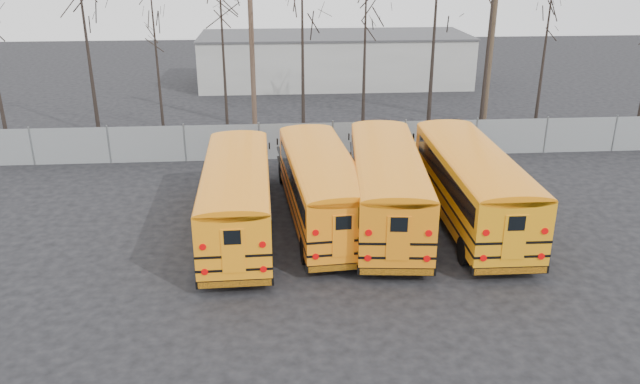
{
  "coord_description": "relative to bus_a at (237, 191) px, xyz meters",
  "views": [
    {
      "loc": [
        -3.18,
        -20.58,
        10.86
      ],
      "look_at": [
        -1.4,
        2.84,
        1.6
      ],
      "focal_mm": 35.0,
      "sensor_mm": 36.0,
      "label": 1
    }
  ],
  "objects": [
    {
      "name": "tree_7",
      "position": [
        14.38,
        13.59,
        4.62
      ],
      "size": [
        0.26,
        0.26,
        12.9
      ],
      "primitive_type": "cone",
      "color": "black",
      "rests_on": "ground"
    },
    {
      "name": "tree_6",
      "position": [
        11.42,
        14.99,
        3.42
      ],
      "size": [
        0.26,
        0.26,
        10.51
      ],
      "primitive_type": "cone",
      "color": "black",
      "rests_on": "ground"
    },
    {
      "name": "tree_5",
      "position": [
        6.98,
        13.63,
        2.86
      ],
      "size": [
        0.26,
        0.26,
        9.38
      ],
      "primitive_type": "cone",
      "color": "black",
      "rests_on": "ground"
    },
    {
      "name": "tree_1",
      "position": [
        -9.38,
        15.25,
        3.52
      ],
      "size": [
        0.26,
        0.26,
        10.71
      ],
      "primitive_type": "cone",
      "color": "black",
      "rests_on": "ground"
    },
    {
      "name": "tree_3",
      "position": [
        -1.14,
        11.83,
        3.85
      ],
      "size": [
        0.26,
        0.26,
        11.36
      ],
      "primitive_type": "cone",
      "color": "black",
      "rests_on": "ground"
    },
    {
      "name": "tree_8",
      "position": [
        17.93,
        13.71,
        2.77
      ],
      "size": [
        0.26,
        0.26,
        9.21
      ],
      "primitive_type": "cone",
      "color": "black",
      "rests_on": "ground"
    },
    {
      "name": "tree_2",
      "position": [
        -4.95,
        12.78,
        2.87
      ],
      "size": [
        0.26,
        0.26,
        9.4
      ],
      "primitive_type": "cone",
      "color": "black",
      "rests_on": "ground"
    },
    {
      "name": "bus_d",
      "position": [
        9.58,
        0.38,
        0.09
      ],
      "size": [
        2.83,
        11.77,
        3.28
      ],
      "rotation": [
        0.0,
        0.0,
        -0.01
      ],
      "color": "black",
      "rests_on": "ground"
    },
    {
      "name": "distant_building",
      "position": [
        6.72,
        29.37,
        0.17
      ],
      "size": [
        22.0,
        8.0,
        4.0
      ],
      "primitive_type": "cube",
      "color": "#B2B2AD",
      "rests_on": "ground"
    },
    {
      "name": "utility_pole_left",
      "position": [
        0.31,
        15.75,
        3.29
      ],
      "size": [
        1.77,
        0.45,
        9.98
      ],
      "rotation": [
        0.0,
        0.0,
        -0.18
      ],
      "color": "brown",
      "rests_on": "ground"
    },
    {
      "name": "fence",
      "position": [
        4.72,
        9.37,
        -0.83
      ],
      "size": [
        40.0,
        0.04,
        2.0
      ],
      "primitive_type": "cube",
      "color": "gray",
      "rests_on": "ground"
    },
    {
      "name": "ground",
      "position": [
        4.72,
        -2.63,
        -1.83
      ],
      "size": [
        120.0,
        120.0,
        0.0
      ],
      "primitive_type": "plane",
      "color": "black",
      "rests_on": "ground"
    },
    {
      "name": "bus_b",
      "position": [
        3.4,
        0.84,
        -0.01
      ],
      "size": [
        3.44,
        11.3,
        3.12
      ],
      "rotation": [
        0.0,
        0.0,
        0.08
      ],
      "color": "black",
      "rests_on": "ground"
    },
    {
      "name": "utility_pole_right",
      "position": [
        15.3,
        15.62,
        2.79
      ],
      "size": [
        1.53,
        0.72,
        9.0
      ],
      "rotation": [
        0.0,
        0.0,
        0.39
      ],
      "color": "#493929",
      "rests_on": "ground"
    },
    {
      "name": "tree_4",
      "position": [
        3.3,
        13.27,
        3.36
      ],
      "size": [
        0.26,
        0.26,
        10.38
      ],
      "primitive_type": "cone",
      "color": "black",
      "rests_on": "ground"
    },
    {
      "name": "bus_c",
      "position": [
        6.09,
        0.57,
        0.08
      ],
      "size": [
        3.79,
        11.87,
        3.27
      ],
      "rotation": [
        0.0,
        0.0,
        -0.1
      ],
      "color": "black",
      "rests_on": "ground"
    },
    {
      "name": "bus_a",
      "position": [
        0.0,
        0.0,
        0.0
      ],
      "size": [
        2.79,
        11.23,
        3.13
      ],
      "rotation": [
        0.0,
        0.0,
        0.02
      ],
      "color": "black",
      "rests_on": "ground"
    }
  ]
}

